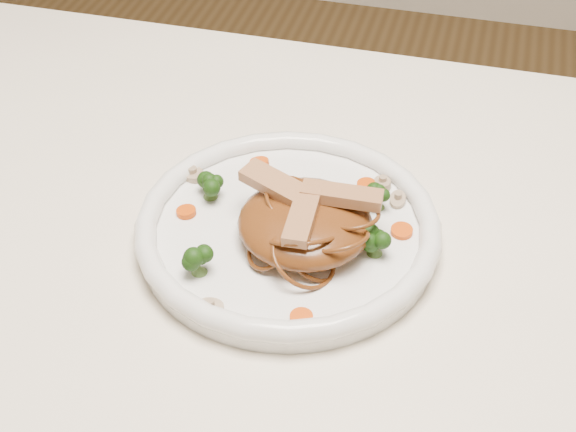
# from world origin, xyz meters

# --- Properties ---
(table) EXTENTS (1.20, 0.80, 0.75)m
(table) POSITION_xyz_m (0.00, 0.00, 0.65)
(table) COLOR white
(table) RESTS_ON ground
(plate) EXTENTS (0.31, 0.31, 0.02)m
(plate) POSITION_xyz_m (-0.07, 0.04, 0.76)
(plate) COLOR white
(plate) RESTS_ON table
(noodle_mound) EXTENTS (0.12, 0.12, 0.04)m
(noodle_mound) POSITION_xyz_m (-0.05, 0.03, 0.78)
(noodle_mound) COLOR brown
(noodle_mound) RESTS_ON plate
(chicken_a) EXTENTS (0.07, 0.03, 0.01)m
(chicken_a) POSITION_xyz_m (-0.02, 0.05, 0.81)
(chicken_a) COLOR tan
(chicken_a) RESTS_ON noodle_mound
(chicken_b) EXTENTS (0.08, 0.05, 0.01)m
(chicken_b) POSITION_xyz_m (-0.08, 0.05, 0.81)
(chicken_b) COLOR tan
(chicken_b) RESTS_ON noodle_mound
(chicken_c) EXTENTS (0.02, 0.07, 0.01)m
(chicken_c) POSITION_xyz_m (-0.05, 0.01, 0.81)
(chicken_c) COLOR tan
(chicken_c) RESTS_ON noodle_mound
(broccoli_0) EXTENTS (0.04, 0.04, 0.03)m
(broccoli_0) POSITION_xyz_m (0.01, 0.09, 0.78)
(broccoli_0) COLOR #1A3D0C
(broccoli_0) RESTS_ON plate
(broccoli_1) EXTENTS (0.03, 0.03, 0.03)m
(broccoli_1) POSITION_xyz_m (-0.15, 0.06, 0.78)
(broccoli_1) COLOR #1A3D0C
(broccoli_1) RESTS_ON plate
(broccoli_2) EXTENTS (0.03, 0.03, 0.03)m
(broccoli_2) POSITION_xyz_m (-0.12, -0.03, 0.78)
(broccoli_2) COLOR #1A3D0C
(broccoli_2) RESTS_ON plate
(broccoli_3) EXTENTS (0.03, 0.03, 0.03)m
(broccoli_3) POSITION_xyz_m (0.02, 0.03, 0.78)
(broccoli_3) COLOR #1A3D0C
(broccoli_3) RESTS_ON plate
(carrot_0) EXTENTS (0.02, 0.02, 0.00)m
(carrot_0) POSITION_xyz_m (-0.01, 0.12, 0.77)
(carrot_0) COLOR #CE4807
(carrot_0) RESTS_ON plate
(carrot_1) EXTENTS (0.02, 0.02, 0.00)m
(carrot_1) POSITION_xyz_m (-0.16, 0.04, 0.77)
(carrot_1) COLOR #CE4807
(carrot_1) RESTS_ON plate
(carrot_2) EXTENTS (0.02, 0.02, 0.00)m
(carrot_2) POSITION_xyz_m (0.03, 0.06, 0.77)
(carrot_2) COLOR #CE4807
(carrot_2) RESTS_ON plate
(carrot_3) EXTENTS (0.02, 0.02, 0.00)m
(carrot_3) POSITION_xyz_m (-0.12, 0.12, 0.77)
(carrot_3) COLOR #CE4807
(carrot_3) RESTS_ON plate
(carrot_4) EXTENTS (0.03, 0.03, 0.00)m
(carrot_4) POSITION_xyz_m (-0.03, -0.06, 0.77)
(carrot_4) COLOR #CE4807
(carrot_4) RESTS_ON plate
(mushroom_0) EXTENTS (0.03, 0.03, 0.01)m
(mushroom_0) POSITION_xyz_m (-0.10, -0.07, 0.77)
(mushroom_0) COLOR #B8AB8A
(mushroom_0) RESTS_ON plate
(mushroom_1) EXTENTS (0.02, 0.02, 0.01)m
(mushroom_1) POSITION_xyz_m (0.02, 0.10, 0.77)
(mushroom_1) COLOR #B8AB8A
(mushroom_1) RESTS_ON plate
(mushroom_2) EXTENTS (0.04, 0.04, 0.01)m
(mushroom_2) POSITION_xyz_m (-0.17, 0.09, 0.77)
(mushroom_2) COLOR #B8AB8A
(mushroom_2) RESTS_ON plate
(mushroom_3) EXTENTS (0.03, 0.03, 0.01)m
(mushroom_3) POSITION_xyz_m (0.01, 0.12, 0.77)
(mushroom_3) COLOR #B8AB8A
(mushroom_3) RESTS_ON plate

